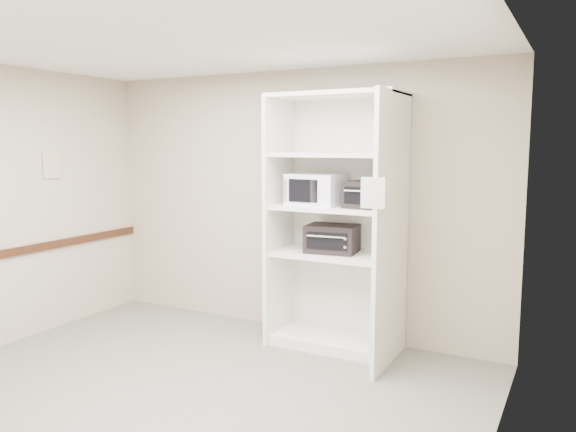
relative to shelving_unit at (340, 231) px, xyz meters
The scene contains 10 objects.
floor 2.15m from the shelving_unit, 111.36° to the right, with size 4.50×4.00×0.01m, color #645F54.
ceiling 2.41m from the shelving_unit, 111.36° to the right, with size 4.50×4.00×0.01m, color white.
wall_back 0.76m from the shelving_unit, 155.96° to the left, with size 4.50×0.02×2.70m, color tan.
wall_right 2.34m from the shelving_unit, 47.07° to the right, with size 0.02×4.00×2.70m, color tan.
shelving_unit is the anchor object (origin of this frame).
microwave 0.46m from the shelving_unit, behind, with size 0.50×0.38×0.30m, color white.
toaster_oven_upper 0.47m from the shelving_unit, ahead, with size 0.42×0.32×0.24m, color black.
toaster_oven_lower 0.12m from the shelving_unit, 165.96° to the left, with size 0.47×0.36×0.26m, color black.
paper_sign 0.93m from the shelving_unit, 49.46° to the right, with size 0.19×0.01×0.24m, color white.
wall_poster 3.08m from the shelving_unit, 163.79° to the right, with size 0.01×0.20×0.27m, color silver.
Camera 1 is at (2.69, -3.15, 1.94)m, focal length 35.00 mm.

